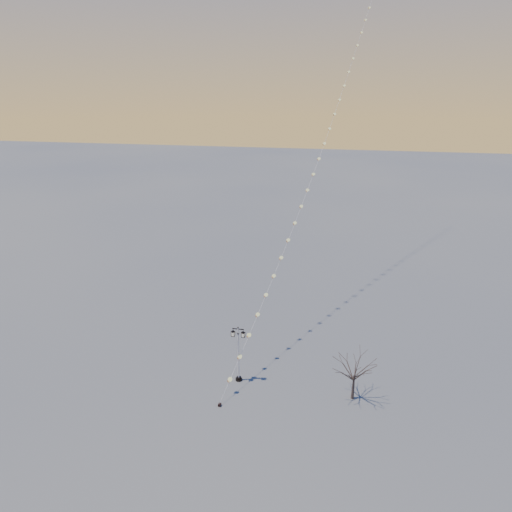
# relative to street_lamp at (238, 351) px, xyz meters

# --- Properties ---
(ground) EXTENTS (300.00, 300.00, 0.00)m
(ground) POSITION_rel_street_lamp_xyz_m (0.52, -1.45, -2.50)
(ground) COLOR #575A58
(ground) RESTS_ON ground
(street_lamp) EXTENTS (1.15, 0.50, 4.53)m
(street_lamp) POSITION_rel_street_lamp_xyz_m (0.00, 0.00, 0.00)
(street_lamp) COLOR black
(street_lamp) RESTS_ON ground
(bare_tree) EXTENTS (2.11, 2.11, 3.50)m
(bare_tree) POSITION_rel_street_lamp_xyz_m (8.41, -0.33, -0.08)
(bare_tree) COLOR #352A24
(bare_tree) RESTS_ON ground
(kite_train) EXTENTS (10.35, 45.50, 37.65)m
(kite_train) POSITION_rel_street_lamp_xyz_m (4.33, 19.25, 16.24)
(kite_train) COLOR black
(kite_train) RESTS_ON ground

